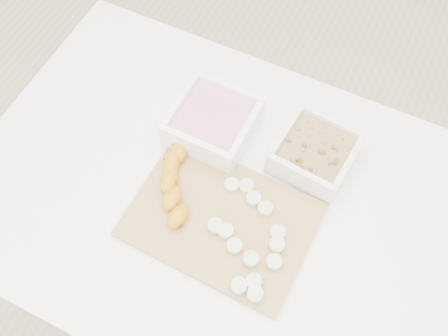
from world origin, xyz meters
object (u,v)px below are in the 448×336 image
at_px(bowl_granola, 315,153).
at_px(banana, 175,184).
at_px(table, 218,213).
at_px(bowl_yogurt, 213,122).
at_px(cutting_board, 221,220).

xyz_separation_m(bowl_granola, banana, (-0.22, -0.18, -0.00)).
height_order(table, banana, banana).
relative_size(bowl_yogurt, cutting_board, 0.48).
bearing_deg(table, bowl_yogurt, 119.43).
bearing_deg(bowl_yogurt, bowl_granola, 6.58).
distance_m(bowl_yogurt, banana, 0.15).
relative_size(bowl_yogurt, bowl_granola, 1.03).
bearing_deg(banana, bowl_yogurt, 72.36).
xyz_separation_m(table, banana, (-0.08, -0.03, 0.13)).
distance_m(table, bowl_granola, 0.24).
bearing_deg(bowl_granola, bowl_yogurt, -173.42).
bearing_deg(table, cutting_board, -56.95).
bearing_deg(cutting_board, table, 123.05).
height_order(bowl_granola, banana, bowl_granola).
bearing_deg(bowl_granola, banana, -140.54).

